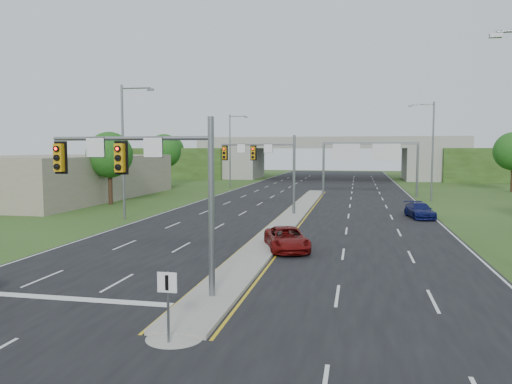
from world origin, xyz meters
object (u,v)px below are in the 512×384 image
object	(u,v)px
signal_mast_far	(268,161)
keep_right_sign	(168,295)
signal_mast_near	(154,177)
car_far_b	(420,210)
sign_gantry	(368,154)
car_far_a	(287,239)
overpass	(329,161)

from	to	relation	value
signal_mast_far	keep_right_sign	distance (m)	29.71
signal_mast_near	keep_right_sign	size ratio (longest dim) A/B	3.18
car_far_b	sign_gantry	bearing A→B (deg)	91.53
keep_right_sign	car_far_a	xyz separation A→B (m)	(1.50, 14.45, -0.84)
keep_right_sign	signal_mast_far	bearing A→B (deg)	94.39
overpass	car_far_a	distance (m)	70.16
signal_mast_near	car_far_a	distance (m)	11.42
car_far_b	keep_right_sign	bearing A→B (deg)	-119.23
sign_gantry	keep_right_sign	bearing A→B (deg)	-97.70
car_far_a	car_far_b	size ratio (longest dim) A/B	1.07
sign_gantry	car_far_b	world-z (taller)	sign_gantry
signal_mast_near	signal_mast_far	size ratio (longest dim) A/B	1.00
overpass	car_far_b	world-z (taller)	overpass
signal_mast_near	car_far_b	size ratio (longest dim) A/B	1.59
signal_mast_near	keep_right_sign	xyz separation A→B (m)	(2.26, -4.45, -3.21)
sign_gantry	overpass	bearing A→B (deg)	100.79
sign_gantry	overpass	world-z (taller)	overpass
signal_mast_far	keep_right_sign	world-z (taller)	signal_mast_far
keep_right_sign	overpass	xyz separation A→B (m)	(0.00, 84.53, 2.04)
signal_mast_far	car_far_b	bearing A→B (deg)	2.22
signal_mast_near	keep_right_sign	bearing A→B (deg)	-63.06
sign_gantry	car_far_b	xyz separation A→B (m)	(3.90, -19.50, -4.58)
signal_mast_near	overpass	size ratio (longest dim) A/B	0.09
keep_right_sign	sign_gantry	distance (m)	50.04
keep_right_sign	sign_gantry	world-z (taller)	sign_gantry
keep_right_sign	overpass	world-z (taller)	overpass
signal_mast_far	overpass	xyz separation A→B (m)	(2.26, 55.07, -1.17)
signal_mast_near	sign_gantry	distance (m)	45.88
car_far_a	car_far_b	world-z (taller)	car_far_a
sign_gantry	car_far_b	distance (m)	20.40
signal_mast_far	car_far_b	world-z (taller)	signal_mast_far
signal_mast_near	car_far_b	world-z (taller)	signal_mast_near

